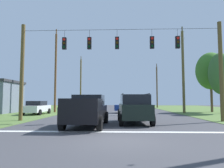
# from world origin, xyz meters

# --- Properties ---
(ground_plane) EXTENTS (120.00, 120.00, 0.00)m
(ground_plane) POSITION_xyz_m (0.00, 0.00, 0.00)
(ground_plane) COLOR #3D3D42
(stop_bar_stripe) EXTENTS (12.96, 0.45, 0.01)m
(stop_bar_stripe) POSITION_xyz_m (0.00, 2.27, 0.00)
(stop_bar_stripe) COLOR white
(stop_bar_stripe) RESTS_ON ground
(lane_dash_0) EXTENTS (2.50, 0.15, 0.01)m
(lane_dash_0) POSITION_xyz_m (0.00, 8.27, 0.00)
(lane_dash_0) COLOR white
(lane_dash_0) RESTS_ON ground
(lane_dash_1) EXTENTS (2.50, 0.15, 0.01)m
(lane_dash_1) POSITION_xyz_m (0.00, 14.47, 0.00)
(lane_dash_1) COLOR white
(lane_dash_1) RESTS_ON ground
(lane_dash_2) EXTENTS (2.50, 0.15, 0.01)m
(lane_dash_2) POSITION_xyz_m (0.00, 22.09, 0.00)
(lane_dash_2) COLOR white
(lane_dash_2) RESTS_ON ground
(overhead_signal_span) EXTENTS (15.80, 0.31, 7.68)m
(overhead_signal_span) POSITION_xyz_m (-0.04, 7.68, 4.35)
(overhead_signal_span) COLOR brown
(overhead_signal_span) RESTS_ON ground
(pickup_truck) EXTENTS (2.38, 5.44, 1.95)m
(pickup_truck) POSITION_xyz_m (-2.06, 4.53, 0.97)
(pickup_truck) COLOR black
(pickup_truck) RESTS_ON ground
(suv_black) EXTENTS (2.37, 4.87, 2.05)m
(suv_black) POSITION_xyz_m (0.97, 6.33, 1.06)
(suv_black) COLOR black
(suv_black) RESTS_ON ground
(distant_car_crossing_white) EXTENTS (2.03, 4.31, 1.52)m
(distant_car_crossing_white) POSITION_xyz_m (-9.36, 14.77, 0.79)
(distant_car_crossing_white) COLOR silver
(distant_car_crossing_white) RESTS_ON ground
(distant_car_oncoming) EXTENTS (4.32, 2.06, 1.52)m
(distant_car_oncoming) POSITION_xyz_m (1.41, 17.98, 0.79)
(distant_car_oncoming) COLOR navy
(distant_car_oncoming) RESTS_ON ground
(utility_pole_mid_right) EXTENTS (0.32, 1.81, 10.97)m
(utility_pole_mid_right) POSITION_xyz_m (7.90, 17.98, 5.43)
(utility_pole_mid_right) COLOR brown
(utility_pole_mid_right) RESTS_ON ground
(utility_pole_far_right) EXTENTS (0.28, 1.86, 9.34)m
(utility_pole_far_right) POSITION_xyz_m (7.74, 36.12, 4.64)
(utility_pole_far_right) COLOR brown
(utility_pole_far_right) RESTS_ON ground
(utility_pole_mid_left) EXTENTS (0.27, 1.86, 11.17)m
(utility_pole_mid_left) POSITION_xyz_m (-8.60, 18.88, 5.43)
(utility_pole_mid_left) COLOR brown
(utility_pole_mid_left) RESTS_ON ground
(utility_pole_far_left) EXTENTS (0.30, 1.77, 10.82)m
(utility_pole_far_left) POSITION_xyz_m (-8.26, 34.96, 5.24)
(utility_pole_far_left) COLOR brown
(utility_pole_far_left) RESTS_ON ground
(tree_roadside_right) EXTENTS (3.90, 3.90, 8.07)m
(tree_roadside_right) POSITION_xyz_m (12.24, 20.19, 5.54)
(tree_roadside_right) COLOR brown
(tree_roadside_right) RESTS_ON ground
(tree_roadside_far_right) EXTENTS (2.71, 2.71, 7.23)m
(tree_roadside_far_right) POSITION_xyz_m (11.87, 16.71, 4.74)
(tree_roadside_far_right) COLOR brown
(tree_roadside_far_right) RESTS_ON ground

